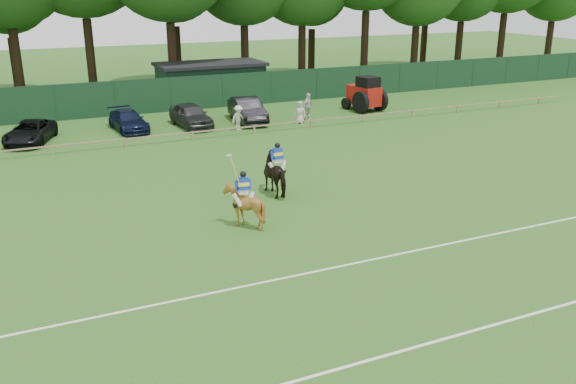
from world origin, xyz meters
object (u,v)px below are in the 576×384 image
horse_chestnut (244,206)px  estate_black (248,110)px  suv_black (30,132)px  hatch_grey (191,115)px  utility_shed (211,81)px  spectator_mid (308,107)px  horse_dark (278,174)px  tractor (365,94)px  spectator_right (300,112)px  sedan_navy (128,121)px  spectator_left (238,118)px

horse_chestnut → estate_black: size_ratio=0.34×
suv_black → hatch_grey: bearing=21.0°
utility_shed → spectator_mid: bearing=-68.9°
estate_black → spectator_mid: (3.96, -1.26, 0.13)m
horse_chestnut → horse_dark: bearing=-125.3°
horse_dark → tractor: bearing=-137.6°
horse_chestnut → tractor: tractor is taller
spectator_right → hatch_grey: bearing=-163.5°
horse_dark → suv_black: 17.48m
tractor → horse_chestnut: bearing=-140.7°
sedan_navy → horse_chestnut: bearing=-92.9°
horse_dark → tractor: tractor is taller
spectator_right → horse_chestnut: bearing=-88.5°
sedan_navy → spectator_left: size_ratio=2.73×
utility_shed → horse_dark: bearing=-100.5°
horse_dark → hatch_grey: 14.79m
horse_chestnut → suv_black: horse_chestnut is taller
estate_black → utility_shed: 8.65m
suv_black → horse_chestnut: bearing=-48.7°
hatch_grey → estate_black: estate_black is taller
spectator_left → spectator_right: bearing=-19.8°
spectator_right → tractor: size_ratio=0.46×
spectator_right → estate_black: bearing=179.6°
horse_chestnut → suv_black: 18.90m
suv_black → tractor: (23.07, 0.03, 0.56)m
horse_dark → suv_black: horse_dark is taller
suv_black → estate_black: bearing=20.2°
hatch_grey → spectator_right: (6.92, -2.14, -0.01)m
spectator_right → suv_black: bearing=-152.9°
spectator_mid → tractor: bearing=-19.4°
sedan_navy → hatch_grey: bearing=-14.8°
estate_black → spectator_right: (2.98, -2.02, -0.05)m
suv_black → utility_shed: size_ratio=0.55×
spectator_left → tractor: tractor is taller
horse_dark → spectator_left: bearing=-107.3°
hatch_grey → horse_chestnut: bearing=-104.3°
suv_black → spectator_mid: spectator_mid is taller
spectator_mid → suv_black: bearing=143.9°
horse_chestnut → spectator_left: (5.47, 15.56, -0.04)m
horse_chestnut → suv_black: bearing=-61.7°
estate_black → spectator_left: (-1.43, -2.11, -0.01)m
tractor → sedan_navy: bearing=169.3°
sedan_navy → estate_black: (7.89, -0.73, 0.17)m
spectator_right → utility_shed: utility_shed is taller
horse_dark → horse_chestnut: horse_dark is taller
horse_chestnut → spectator_mid: (10.86, 16.42, 0.10)m
horse_chestnut → sedan_navy: (-0.99, 18.41, -0.21)m
horse_dark → tractor: 19.86m
suv_black → tractor: bearing=20.0°
horse_chestnut → sedan_navy: 18.44m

